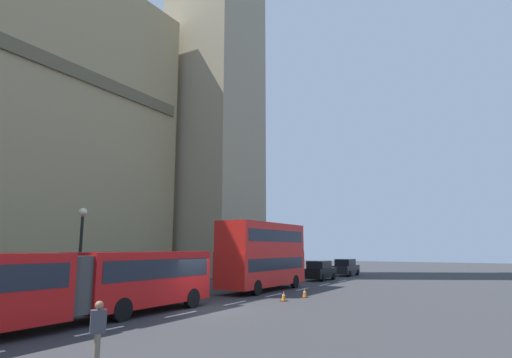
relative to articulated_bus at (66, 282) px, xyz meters
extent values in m
plane|color=#333335|center=(6.57, -1.99, -1.74)|extent=(160.00, 160.00, 0.00)
cube|color=silver|center=(0.20, -1.99, -1.74)|extent=(2.20, 0.16, 0.01)
cube|color=silver|center=(4.80, -1.99, -1.74)|extent=(2.20, 0.16, 0.01)
cube|color=silver|center=(9.40, -1.99, -1.74)|extent=(2.20, 0.16, 0.01)
cube|color=silver|center=(14.00, -1.99, -1.74)|extent=(2.20, 0.16, 0.01)
cube|color=silver|center=(18.60, -1.99, -1.74)|extent=(2.20, 0.16, 0.01)
cube|color=silver|center=(23.20, -1.99, -1.74)|extent=(2.20, 0.16, 0.01)
cube|color=silver|center=(27.80, -1.99, -1.74)|extent=(2.20, 0.16, 0.01)
cube|color=tan|center=(28.54, 14.01, 26.13)|extent=(9.36, 9.36, 55.75)
cube|color=red|center=(4.20, 0.01, -0.09)|extent=(7.50, 2.50, 2.50)
cube|color=#1E232D|center=(4.20, 0.01, 0.36)|extent=(6.90, 2.54, 0.90)
cylinder|color=#3F3F3F|center=(0.00, 0.01, -0.09)|extent=(2.38, 2.38, 2.25)
cylinder|color=black|center=(6.60, -1.12, -1.24)|extent=(1.00, 0.30, 1.00)
cylinder|color=black|center=(1.95, -1.12, -1.24)|extent=(1.00, 0.30, 1.00)
cube|color=red|center=(16.16, 0.01, -0.14)|extent=(9.16, 2.50, 2.40)
cube|color=#1E232D|center=(16.16, 0.01, 0.21)|extent=(8.25, 2.54, 0.84)
cube|color=red|center=(16.16, 0.01, 2.11)|extent=(8.98, 2.50, 2.10)
cube|color=#1E232D|center=(16.16, 0.01, 2.21)|extent=(8.25, 2.54, 0.84)
cylinder|color=black|center=(19.09, -1.12, -1.24)|extent=(1.00, 0.30, 1.00)
cylinder|color=black|center=(13.22, -1.12, -1.24)|extent=(1.00, 0.30, 1.00)
cube|color=black|center=(27.46, 0.13, -1.04)|extent=(4.40, 1.80, 0.90)
cube|color=black|center=(27.26, 0.13, -0.24)|extent=(2.46, 1.66, 0.70)
cylinder|color=black|center=(28.87, -0.68, -1.42)|extent=(0.64, 0.30, 0.64)
cylinder|color=black|center=(26.06, -0.68, -1.42)|extent=(0.64, 0.30, 0.64)
cube|color=black|center=(34.99, 0.03, -1.04)|extent=(4.40, 1.80, 0.90)
cube|color=black|center=(34.79, 0.03, -0.24)|extent=(2.46, 1.66, 0.70)
cylinder|color=black|center=(36.40, -0.78, -1.42)|extent=(0.64, 0.30, 0.64)
cylinder|color=black|center=(33.58, -0.78, -1.42)|extent=(0.64, 0.30, 0.64)
cube|color=black|center=(11.58, -3.96, -1.73)|extent=(0.36, 0.36, 0.03)
cone|color=orange|center=(11.58, -3.96, -1.44)|extent=(0.28, 0.28, 0.55)
cylinder|color=white|center=(11.58, -3.96, -1.41)|extent=(0.17, 0.17, 0.08)
cube|color=black|center=(13.84, -4.30, -1.73)|extent=(0.36, 0.36, 0.03)
cone|color=orange|center=(13.84, -4.30, -1.44)|extent=(0.28, 0.28, 0.55)
cylinder|color=white|center=(13.84, -4.30, -1.41)|extent=(0.17, 0.17, 0.08)
cylinder|color=black|center=(3.88, 4.51, -1.59)|extent=(0.32, 0.32, 0.30)
cylinder|color=black|center=(3.88, 4.51, 0.66)|extent=(0.16, 0.16, 4.80)
sphere|color=beige|center=(3.88, 4.51, 3.31)|extent=(0.44, 0.44, 0.44)
cylinder|color=#726651|center=(-3.12, -5.94, -1.31)|extent=(0.16, 0.16, 0.86)
cylinder|color=#726651|center=(-3.00, -5.78, -1.31)|extent=(0.16, 0.16, 0.86)
cube|color=#3F3F47|center=(-3.06, -5.86, -0.58)|extent=(0.47, 0.43, 0.60)
sphere|color=#936B4C|center=(-3.06, -5.86, -0.16)|extent=(0.22, 0.22, 0.22)
camera|label=1|loc=(-10.71, -15.29, 1.35)|focal=28.78mm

